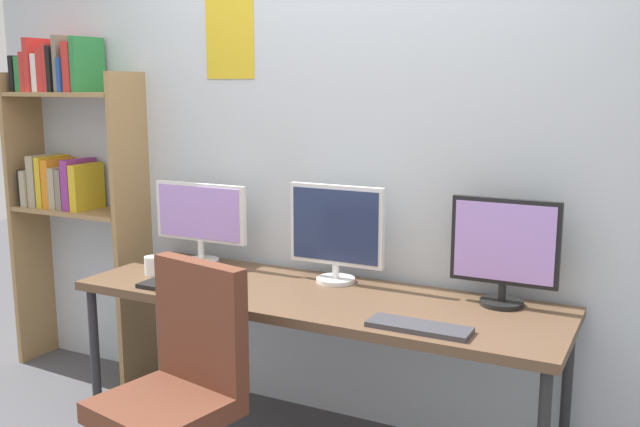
{
  "coord_description": "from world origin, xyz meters",
  "views": [
    {
      "loc": [
        1.37,
        -2.03,
        1.64
      ],
      "look_at": [
        0.0,
        0.65,
        1.09
      ],
      "focal_mm": 39.42,
      "sensor_mm": 36.0,
      "label": 1
    }
  ],
  "objects_px": {
    "computer_mouse": "(236,291)",
    "coffee_mug": "(153,266)",
    "bookshelf": "(68,163)",
    "keyboard_right": "(419,327)",
    "desk": "(315,305)",
    "office_chair": "(177,420)",
    "monitor_left": "(200,218)",
    "keyboard_left": "(180,288)",
    "monitor_center": "(336,231)",
    "monitor_right": "(504,249)"
  },
  "relations": [
    {
      "from": "monitor_center",
      "to": "keyboard_left",
      "type": "relative_size",
      "value": 1.17
    },
    {
      "from": "monitor_left",
      "to": "coffee_mug",
      "type": "bearing_deg",
      "value": -103.82
    },
    {
      "from": "office_chair",
      "to": "coffee_mug",
      "type": "bearing_deg",
      "value": 135.17
    },
    {
      "from": "desk",
      "to": "computer_mouse",
      "type": "xyz_separation_m",
      "value": [
        -0.3,
        -0.17,
        0.07
      ]
    },
    {
      "from": "monitor_left",
      "to": "keyboard_right",
      "type": "relative_size",
      "value": 1.37
    },
    {
      "from": "computer_mouse",
      "to": "coffee_mug",
      "type": "bearing_deg",
      "value": 170.84
    },
    {
      "from": "keyboard_left",
      "to": "monitor_right",
      "type": "bearing_deg",
      "value": 18.43
    },
    {
      "from": "monitor_right",
      "to": "coffee_mug",
      "type": "bearing_deg",
      "value": -169.72
    },
    {
      "from": "bookshelf",
      "to": "monitor_left",
      "type": "height_order",
      "value": "bookshelf"
    },
    {
      "from": "keyboard_right",
      "to": "computer_mouse",
      "type": "xyz_separation_m",
      "value": [
        -0.86,
        0.06,
        0.01
      ]
    },
    {
      "from": "desk",
      "to": "monitor_right",
      "type": "height_order",
      "value": "monitor_right"
    },
    {
      "from": "bookshelf",
      "to": "office_chair",
      "type": "relative_size",
      "value": 1.92
    },
    {
      "from": "office_chair",
      "to": "monitor_left",
      "type": "bearing_deg",
      "value": 121.0
    },
    {
      "from": "monitor_right",
      "to": "computer_mouse",
      "type": "height_order",
      "value": "monitor_right"
    },
    {
      "from": "bookshelf",
      "to": "monitor_left",
      "type": "xyz_separation_m",
      "value": [
        0.92,
        -0.02,
        -0.23
      ]
    },
    {
      "from": "monitor_left",
      "to": "keyboard_left",
      "type": "bearing_deg",
      "value": -64.86
    },
    {
      "from": "keyboard_left",
      "to": "keyboard_right",
      "type": "xyz_separation_m",
      "value": [
        1.12,
        0.0,
        0.0
      ]
    },
    {
      "from": "monitor_left",
      "to": "monitor_center",
      "type": "relative_size",
      "value": 1.15
    },
    {
      "from": "desk",
      "to": "monitor_left",
      "type": "xyz_separation_m",
      "value": [
        -0.77,
        0.21,
        0.29
      ]
    },
    {
      "from": "office_chair",
      "to": "keyboard_right",
      "type": "xyz_separation_m",
      "value": [
        0.79,
        0.46,
        0.35
      ]
    },
    {
      "from": "computer_mouse",
      "to": "keyboard_left",
      "type": "bearing_deg",
      "value": -166.07
    },
    {
      "from": "desk",
      "to": "monitor_center",
      "type": "distance_m",
      "value": 0.36
    },
    {
      "from": "bookshelf",
      "to": "keyboard_right",
      "type": "xyz_separation_m",
      "value": [
        2.25,
        -0.46,
        -0.46
      ]
    },
    {
      "from": "desk",
      "to": "keyboard_right",
      "type": "height_order",
      "value": "keyboard_right"
    },
    {
      "from": "bookshelf",
      "to": "monitor_center",
      "type": "distance_m",
      "value": 1.71
    },
    {
      "from": "keyboard_right",
      "to": "monitor_left",
      "type": "bearing_deg",
      "value": 161.57
    },
    {
      "from": "monitor_right",
      "to": "keyboard_right",
      "type": "relative_size",
      "value": 1.15
    },
    {
      "from": "keyboard_right",
      "to": "desk",
      "type": "bearing_deg",
      "value": 157.67
    },
    {
      "from": "monitor_left",
      "to": "monitor_right",
      "type": "relative_size",
      "value": 1.19
    },
    {
      "from": "monitor_left",
      "to": "keyboard_right",
      "type": "distance_m",
      "value": 1.42
    },
    {
      "from": "desk",
      "to": "office_chair",
      "type": "xyz_separation_m",
      "value": [
        -0.23,
        -0.69,
        -0.29
      ]
    },
    {
      "from": "keyboard_left",
      "to": "computer_mouse",
      "type": "relative_size",
      "value": 4.16
    },
    {
      "from": "keyboard_right",
      "to": "coffee_mug",
      "type": "distance_m",
      "value": 1.41
    },
    {
      "from": "bookshelf",
      "to": "coffee_mug",
      "type": "bearing_deg",
      "value": -19.98
    },
    {
      "from": "desk",
      "to": "coffee_mug",
      "type": "bearing_deg",
      "value": -174.62
    },
    {
      "from": "monitor_right",
      "to": "keyboard_left",
      "type": "distance_m",
      "value": 1.42
    },
    {
      "from": "desk",
      "to": "keyboard_left",
      "type": "relative_size",
      "value": 5.45
    },
    {
      "from": "bookshelf",
      "to": "monitor_center",
      "type": "relative_size",
      "value": 4.08
    },
    {
      "from": "bookshelf",
      "to": "office_chair",
      "type": "bearing_deg",
      "value": -32.09
    },
    {
      "from": "monitor_right",
      "to": "keyboard_right",
      "type": "xyz_separation_m",
      "value": [
        -0.21,
        -0.44,
        -0.23
      ]
    },
    {
      "from": "monitor_left",
      "to": "coffee_mug",
      "type": "height_order",
      "value": "monitor_left"
    },
    {
      "from": "keyboard_left",
      "to": "coffee_mug",
      "type": "distance_m",
      "value": 0.32
    },
    {
      "from": "monitor_right",
      "to": "bookshelf",
      "type": "bearing_deg",
      "value": 179.56
    },
    {
      "from": "monitor_center",
      "to": "computer_mouse",
      "type": "distance_m",
      "value": 0.53
    },
    {
      "from": "desk",
      "to": "keyboard_left",
      "type": "bearing_deg",
      "value": -157.67
    },
    {
      "from": "keyboard_left",
      "to": "computer_mouse",
      "type": "distance_m",
      "value": 0.27
    },
    {
      "from": "computer_mouse",
      "to": "desk",
      "type": "bearing_deg",
      "value": 28.83
    },
    {
      "from": "keyboard_right",
      "to": "coffee_mug",
      "type": "relative_size",
      "value": 3.69
    },
    {
      "from": "monitor_center",
      "to": "keyboard_right",
      "type": "distance_m",
      "value": 0.75
    },
    {
      "from": "monitor_right",
      "to": "keyboard_left",
      "type": "height_order",
      "value": "monitor_right"
    }
  ]
}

